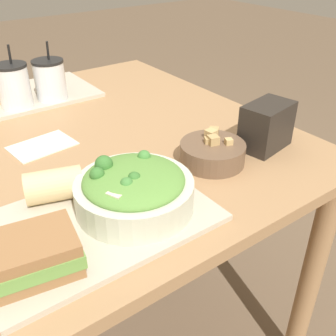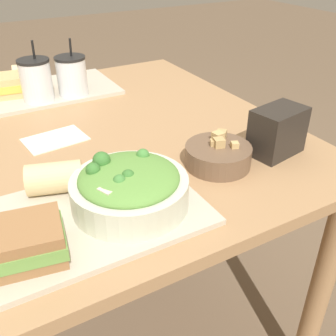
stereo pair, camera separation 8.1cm
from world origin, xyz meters
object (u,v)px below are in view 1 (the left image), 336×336
at_px(baguette_near, 55,185).
at_px(napkin_folded, 42,146).
at_px(salad_bowl, 134,189).
at_px(drink_cup_dark, 14,87).
at_px(soup_bowl, 212,152).
at_px(baguette_far, 1,79).
at_px(drink_cup_red, 50,81).
at_px(chip_bag, 266,126).
at_px(sandwich_near, 32,255).

relative_size(baguette_near, napkin_folded, 0.75).
bearing_deg(salad_bowl, drink_cup_dark, 91.54).
height_order(baguette_near, drink_cup_dark, drink_cup_dark).
relative_size(soup_bowl, baguette_far, 1.51).
xyz_separation_m(baguette_near, drink_cup_dark, (0.09, 0.53, 0.03)).
relative_size(soup_bowl, baguette_near, 1.24).
relative_size(soup_bowl, drink_cup_dark, 0.83).
relative_size(drink_cup_red, chip_bag, 1.25).
bearing_deg(baguette_near, chip_bag, -81.28).
distance_m(salad_bowl, sandwich_near, 0.22).
bearing_deg(baguette_far, salad_bowl, -168.58).
relative_size(baguette_near, drink_cup_dark, 0.67).
height_order(salad_bowl, drink_cup_dark, drink_cup_dark).
bearing_deg(soup_bowl, drink_cup_red, 104.76).
bearing_deg(sandwich_near, chip_bag, 17.59).
bearing_deg(salad_bowl, drink_cup_red, 81.62).
height_order(baguette_far, napkin_folded, baguette_far).
bearing_deg(drink_cup_dark, soup_bowl, -65.56).
bearing_deg(drink_cup_dark, baguette_near, -99.90).
height_order(soup_bowl, baguette_near, baguette_near).
bearing_deg(soup_bowl, chip_bag, -6.93).
bearing_deg(baguette_far, chip_bag, -141.57).
distance_m(soup_bowl, drink_cup_dark, 0.65).
height_order(baguette_far, drink_cup_dark, drink_cup_dark).
distance_m(baguette_far, drink_cup_dark, 0.19).
bearing_deg(baguette_far, napkin_folded, -173.91).
bearing_deg(napkin_folded, chip_bag, -36.31).
bearing_deg(drink_cup_red, sandwich_near, -114.10).
xyz_separation_m(soup_bowl, drink_cup_dark, (-0.27, 0.59, 0.05)).
xyz_separation_m(drink_cup_dark, chip_bag, (0.43, -0.61, -0.02)).
relative_size(soup_bowl, sandwich_near, 0.96).
bearing_deg(chip_bag, baguette_near, 161.16).
relative_size(baguette_near, chip_bag, 0.87).
bearing_deg(drink_cup_red, baguette_near, -111.15).
relative_size(sandwich_near, baguette_near, 1.30).
bearing_deg(salad_bowl, soup_bowl, 12.76).
height_order(soup_bowl, chip_bag, chip_bag).
xyz_separation_m(baguette_far, napkin_folded, (-0.04, -0.46, -0.04)).
relative_size(salad_bowl, chip_bag, 1.59).
xyz_separation_m(drink_cup_dark, napkin_folded, (-0.03, -0.27, -0.07)).
bearing_deg(napkin_folded, baguette_near, -103.94).
distance_m(sandwich_near, chip_bag, 0.63).
height_order(baguette_near, drink_cup_red, drink_cup_red).
bearing_deg(drink_cup_red, chip_bag, -62.70).
relative_size(salad_bowl, napkin_folded, 1.37).
height_order(drink_cup_dark, napkin_folded, drink_cup_dark).
xyz_separation_m(baguette_near, baguette_far, (0.10, 0.72, 0.00)).
distance_m(drink_cup_red, chip_bag, 0.68).
bearing_deg(soup_bowl, sandwich_near, -167.26).
distance_m(baguette_near, drink_cup_dark, 0.54).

